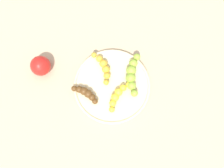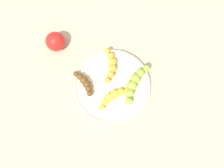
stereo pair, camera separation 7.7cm
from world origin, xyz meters
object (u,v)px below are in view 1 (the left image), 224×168
object	(u,v)px
fruit_bowl	(112,86)
banana_overripe	(86,93)
banana_yellow	(118,95)
apple_red	(41,66)
banana_spotted	(103,67)
banana_green	(132,74)

from	to	relation	value
fruit_bowl	banana_overripe	size ratio (longest dim) A/B	2.59
banana_yellow	apple_red	xyz separation A→B (m)	(0.07, -0.29, 0.00)
banana_overripe	apple_red	xyz separation A→B (m)	(0.01, -0.19, 0.00)
banana_yellow	apple_red	distance (m)	0.30
apple_red	fruit_bowl	bearing A→B (deg)	109.29
banana_spotted	banana_yellow	xyz separation A→B (m)	(0.06, 0.10, -0.00)
banana_spotted	banana_overripe	size ratio (longest dim) A/B	1.08
apple_red	banana_spotted	bearing A→B (deg)	123.27
apple_red	banana_yellow	bearing A→B (deg)	102.91
fruit_bowl	apple_red	distance (m)	0.27
fruit_bowl	banana_spotted	distance (m)	0.07
fruit_bowl	banana_overripe	world-z (taller)	banana_overripe
banana_yellow	apple_red	world-z (taller)	apple_red
fruit_bowl	banana_green	bearing A→B (deg)	150.51
banana_green	banana_spotted	distance (m)	0.11
fruit_bowl	apple_red	world-z (taller)	apple_red
fruit_bowl	banana_green	world-z (taller)	banana_green
banana_spotted	banana_overripe	distance (m)	0.11
banana_spotted	banana_yellow	bearing A→B (deg)	-87.35
banana_green	banana_yellow	distance (m)	0.09
banana_green	apple_red	bearing A→B (deg)	-0.31
fruit_bowl	banana_overripe	distance (m)	0.10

